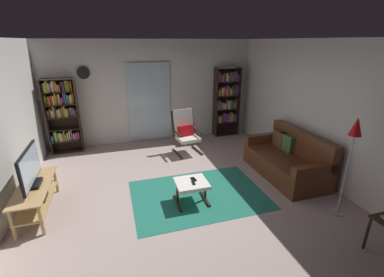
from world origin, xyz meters
TOP-DOWN VIEW (x-y plane):
  - ground_plane at (0.00, 0.00)m, footprint 7.02×7.02m
  - wall_back at (0.00, 2.90)m, footprint 5.60×0.06m
  - wall_right at (2.70, 0.00)m, footprint 0.06×6.00m
  - glass_door_panel at (-0.12, 2.83)m, footprint 1.10×0.01m
  - area_rug at (0.25, -0.14)m, footprint 2.29×1.63m
  - tv_stand at (-2.31, 0.11)m, footprint 0.45×1.27m
  - television at (-2.31, 0.11)m, footprint 0.20×0.92m
  - bookshelf_near_tv at (-2.19, 2.66)m, footprint 0.69×0.30m
  - bookshelf_near_sofa at (1.99, 2.70)m, footprint 0.69×0.30m
  - leather_sofa at (2.19, 0.07)m, footprint 0.88×1.75m
  - lounge_armchair at (0.56, 1.81)m, footprint 0.64×0.72m
  - ottoman at (0.07, -0.32)m, footprint 0.53×0.49m
  - tv_remote at (0.09, -0.36)m, footprint 0.05×0.15m
  - cell_phone at (0.12, -0.26)m, footprint 0.08×0.15m
  - floor_lamp_by_sofa at (2.19, -1.27)m, footprint 0.22×0.22m
  - wall_clock at (-1.62, 2.82)m, footprint 0.29×0.03m

SIDE VIEW (x-z plane):
  - ground_plane at x=0.00m, z-range 0.00..0.00m
  - area_rug at x=0.25m, z-range 0.00..0.01m
  - leather_sofa at x=2.19m, z-range -0.13..0.76m
  - ottoman at x=0.07m, z-range 0.12..0.51m
  - tv_stand at x=-2.31m, z-range 0.08..0.57m
  - cell_phone at x=0.12m, z-range 0.38..0.39m
  - tv_remote at x=0.09m, z-range 0.38..0.40m
  - lounge_armchair at x=0.56m, z-range 0.02..1.05m
  - television at x=-2.31m, z-range 0.47..1.05m
  - bookshelf_near_tv at x=-2.19m, z-range 0.11..1.87m
  - bookshelf_near_sofa at x=1.99m, z-range 0.05..1.94m
  - glass_door_panel at x=-0.12m, z-range 0.05..2.05m
  - floor_lamp_by_sofa at x=2.19m, z-range 0.45..2.01m
  - wall_back at x=0.00m, z-range 0.00..2.60m
  - wall_right at x=2.70m, z-range 0.00..2.60m
  - wall_clock at x=-1.62m, z-range 1.71..2.00m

